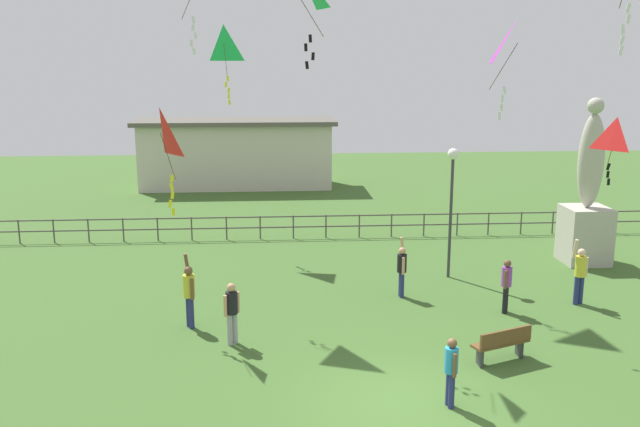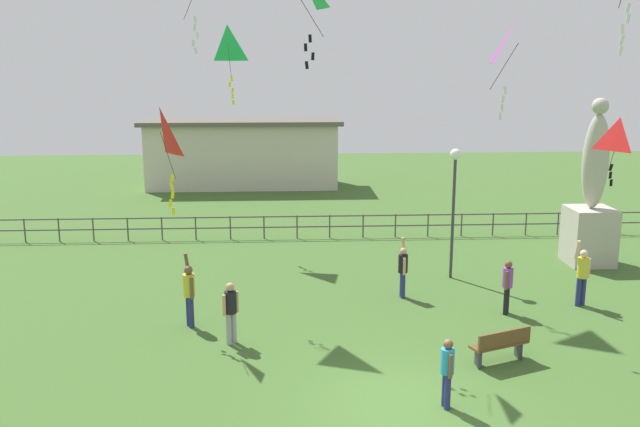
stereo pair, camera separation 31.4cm
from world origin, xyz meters
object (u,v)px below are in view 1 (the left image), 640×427
(person_3, at_px, (402,268))
(kite_3, at_px, (616,136))
(person_1, at_px, (232,309))
(statue_monument, at_px, (587,208))
(lamppost, at_px, (452,184))
(park_bench, at_px, (502,343))
(person_4, at_px, (451,368))
(person_5, at_px, (580,272))
(kite_5, at_px, (161,137))
(kite_7, at_px, (224,46))
(person_0, at_px, (189,292))
(kite_2, at_px, (517,46))
(person_6, at_px, (506,282))

(person_3, height_order, kite_3, kite_3)
(person_1, bearing_deg, statue_monument, 28.05)
(statue_monument, distance_m, lamppost, 5.54)
(park_bench, distance_m, kite_3, 7.20)
(park_bench, relative_size, person_4, 1.02)
(person_3, bearing_deg, person_5, -11.29)
(lamppost, distance_m, kite_5, 9.65)
(lamppost, height_order, kite_7, kite_7)
(person_4, relative_size, kite_7, 0.52)
(person_4, height_order, kite_7, kite_7)
(person_4, bearing_deg, person_3, 87.76)
(person_0, xyz_separation_m, person_1, (1.19, -1.22, -0.08))
(statue_monument, bearing_deg, kite_2, -131.92)
(person_6, height_order, kite_7, kite_7)
(person_1, relative_size, person_4, 1.07)
(person_6, bearing_deg, kite_3, 8.71)
(person_3, relative_size, person_5, 0.92)
(park_bench, distance_m, person_6, 3.45)
(kite_2, xyz_separation_m, kite_7, (-7.95, 8.53, 0.16))
(park_bench, height_order, person_3, person_3)
(person_5, bearing_deg, park_bench, -133.52)
(person_3, bearing_deg, statue_monument, 24.07)
(person_5, bearing_deg, kite_3, -5.95)
(lamppost, height_order, person_0, lamppost)
(lamppost, distance_m, kite_2, 5.84)
(person_3, relative_size, kite_7, 0.63)
(person_0, relative_size, person_5, 1.01)
(person_4, distance_m, kite_3, 9.30)
(park_bench, xyz_separation_m, person_3, (-1.53, 4.77, 0.45))
(statue_monument, distance_m, kite_3, 5.43)
(person_0, bearing_deg, park_bench, -19.64)
(lamppost, relative_size, person_4, 2.84)
(person_0, distance_m, person_3, 6.47)
(person_3, relative_size, person_6, 1.17)
(person_1, xyz_separation_m, person_3, (4.95, 3.25, -0.01))
(person_1, xyz_separation_m, kite_3, (10.71, 2.17, 4.05))
(person_1, bearing_deg, person_5, 12.56)
(kite_2, distance_m, kite_7, 11.66)
(person_5, xyz_separation_m, kite_3, (0.66, -0.07, 3.98))
(person_5, relative_size, kite_7, 0.69)
(person_5, xyz_separation_m, kite_5, (-11.79, -0.97, 4.16))
(park_bench, relative_size, person_5, 0.77)
(person_3, distance_m, kite_5, 8.17)
(person_3, xyz_separation_m, person_5, (5.09, -1.02, 0.08))
(person_0, relative_size, person_6, 1.28)
(person_4, distance_m, kite_7, 15.77)
(lamppost, xyz_separation_m, person_5, (3.16, -2.86, -2.14))
(park_bench, distance_m, kite_5, 9.87)
(statue_monument, height_order, kite_7, kite_7)
(person_1, distance_m, kite_7, 11.75)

